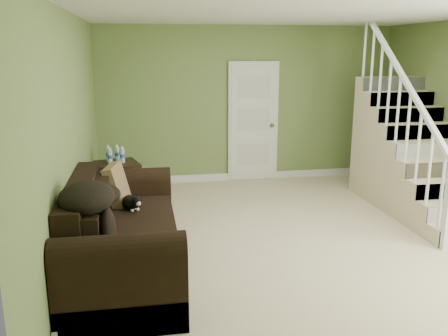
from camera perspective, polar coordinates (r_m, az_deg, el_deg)
name	(u,v)px	position (r m, az deg, el deg)	size (l,w,h in m)	color
floor	(295,237)	(5.82, 8.56, -8.25)	(5.00, 5.50, 0.01)	#CABA92
ceiling	(304,11)	(5.42, 9.59, 18.17)	(5.00, 5.50, 0.01)	white
wall_back	(247,105)	(8.10, 2.80, 7.62)	(5.00, 0.04, 2.60)	olive
wall_left	(71,137)	(5.24, -17.90, 3.57)	(0.04, 5.50, 2.60)	olive
baseboard_back	(247,176)	(8.30, 2.74, -0.95)	(5.00, 0.04, 0.12)	white
baseboard_left	(83,247)	(5.58, -16.64, -9.05)	(0.04, 5.50, 0.12)	white
door	(253,122)	(8.12, 3.54, 5.53)	(0.86, 0.12, 2.02)	white
staircase	(409,161)	(7.30, 21.37, 0.75)	(1.00, 2.51, 2.82)	#CABA92
sofa	(120,238)	(4.89, -12.39, -8.25)	(1.04, 2.40, 0.95)	black
side_table	(118,185)	(6.88, -12.59, -1.96)	(0.68, 0.68, 0.89)	black
cat	(131,203)	(5.20, -11.10, -4.10)	(0.29, 0.42, 0.21)	black
banana	(150,246)	(4.19, -8.85, -9.22)	(0.06, 0.20, 0.06)	gold
throw_pillow	(117,185)	(5.45, -12.75, -1.98)	(0.12, 0.46, 0.46)	#47311C
throw_blanket	(87,197)	(4.15, -16.19, -3.40)	(0.46, 0.61, 0.25)	black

